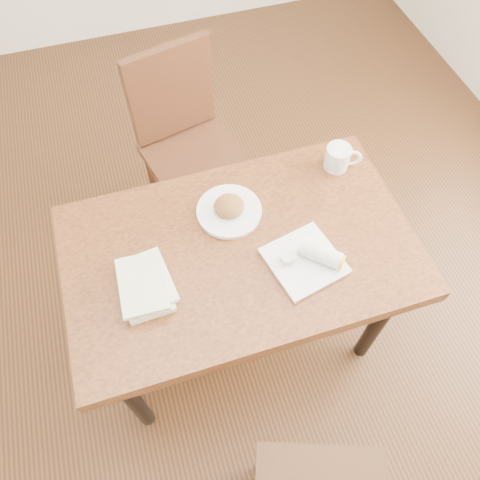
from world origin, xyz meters
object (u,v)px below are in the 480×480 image
object	(u,v)px
plate_burrito	(309,259)
book_stack	(145,285)
plate_scone	(229,209)
table	(240,260)
chair_far	(186,137)
coffee_mug	(339,157)

from	to	relation	value
plate_burrito	book_stack	size ratio (longest dim) A/B	1.15
plate_scone	plate_burrito	world-z (taller)	plate_burrito
plate_scone	book_stack	bearing A→B (deg)	-148.71
table	chair_far	distance (m)	0.78
table	coffee_mug	xyz separation A→B (m)	(0.47, 0.24, 0.14)
plate_scone	plate_burrito	size ratio (longest dim) A/B	0.87
plate_scone	table	bearing A→B (deg)	-92.51
table	book_stack	world-z (taller)	book_stack
chair_far	plate_scone	xyz separation A→B (m)	(0.03, -0.62, 0.23)
table	chair_far	bearing A→B (deg)	91.48
plate_scone	coffee_mug	xyz separation A→B (m)	(0.46, 0.09, 0.03)
plate_scone	coffee_mug	size ratio (longest dim) A/B	1.72
book_stack	plate_scone	bearing A→B (deg)	31.29
plate_scone	coffee_mug	world-z (taller)	coffee_mug
plate_burrito	table	bearing A→B (deg)	148.69
chair_far	book_stack	distance (m)	0.92
chair_far	plate_burrito	size ratio (longest dim) A/B	3.50
plate_burrito	plate_scone	bearing A→B (deg)	125.67
table	chair_far	size ratio (longest dim) A/B	1.27
plate_scone	book_stack	size ratio (longest dim) A/B	0.99
coffee_mug	book_stack	world-z (taller)	coffee_mug
plate_burrito	book_stack	xyz separation A→B (m)	(-0.54, 0.07, 0.01)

